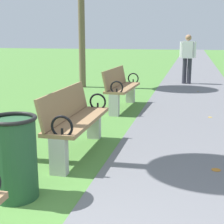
{
  "coord_description": "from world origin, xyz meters",
  "views": [
    {
      "loc": [
        1.01,
        -1.32,
        1.6
      ],
      "look_at": [
        -0.05,
        3.15,
        0.55
      ],
      "focal_mm": 53.82,
      "sensor_mm": 36.0,
      "label": 1
    }
  ],
  "objects_px": {
    "park_bench_2": "(75,119)",
    "trash_bin": "(14,157)",
    "park_bench_3": "(121,87)",
    "pedestrian_walking": "(188,56)"
  },
  "relations": [
    {
      "from": "park_bench_3",
      "to": "trash_bin",
      "type": "relative_size",
      "value": 1.93
    },
    {
      "from": "trash_bin",
      "to": "park_bench_2",
      "type": "bearing_deg",
      "value": 83.87
    },
    {
      "from": "park_bench_2",
      "to": "trash_bin",
      "type": "xyz_separation_m",
      "value": [
        -0.15,
        -1.37,
        -0.06
      ]
    },
    {
      "from": "park_bench_3",
      "to": "pedestrian_walking",
      "type": "height_order",
      "value": "pedestrian_walking"
    },
    {
      "from": "trash_bin",
      "to": "pedestrian_walking",
      "type": "bearing_deg",
      "value": 80.22
    },
    {
      "from": "park_bench_3",
      "to": "pedestrian_walking",
      "type": "bearing_deg",
      "value": 72.58
    },
    {
      "from": "park_bench_2",
      "to": "park_bench_3",
      "type": "xyz_separation_m",
      "value": [
        0.0,
        3.04,
        0.0
      ]
    },
    {
      "from": "park_bench_2",
      "to": "trash_bin",
      "type": "relative_size",
      "value": 1.91
    },
    {
      "from": "pedestrian_walking",
      "to": "trash_bin",
      "type": "relative_size",
      "value": 1.93
    },
    {
      "from": "pedestrian_walking",
      "to": "park_bench_3",
      "type": "bearing_deg",
      "value": -107.42
    }
  ]
}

